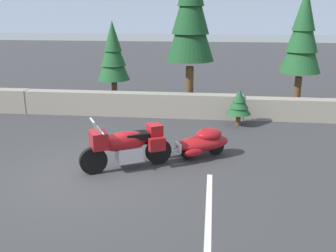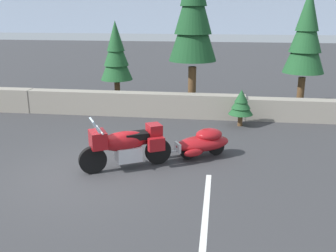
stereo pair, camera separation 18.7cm
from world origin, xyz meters
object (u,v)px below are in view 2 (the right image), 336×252
Objects in this scene: pine_tree_tall at (193,12)px; pine_tree_secondary at (116,54)px; car_shaped_trailer at (203,142)px; pine_tree_far_right at (306,35)px; touring_motorcycle at (126,144)px.

pine_tree_tall is 1.75× the size of pine_tree_secondary.
pine_tree_tall is at bearing -4.83° from pine_tree_secondary.
car_shaped_trailer is 6.78m from pine_tree_far_right.
pine_tree_tall reaches higher than touring_motorcycle.
pine_tree_secondary is at bearing 175.17° from pine_tree_tall.
touring_motorcycle is 0.46× the size of pine_tree_far_right.
pine_tree_secondary is (-3.00, 0.25, -1.58)m from pine_tree_tall.
touring_motorcycle is 0.62× the size of pine_tree_secondary.
touring_motorcycle reaches higher than car_shaped_trailer.
pine_tree_tall reaches higher than pine_tree_far_right.
touring_motorcycle is at bearing -73.33° from pine_tree_secondary.
car_shaped_trailer is 0.46× the size of pine_tree_far_right.
touring_motorcycle is 2.10m from car_shaped_trailer.
pine_tree_far_right is (7.09, 0.16, 0.76)m from pine_tree_secondary.
pine_tree_secondary is at bearing -178.68° from pine_tree_far_right.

